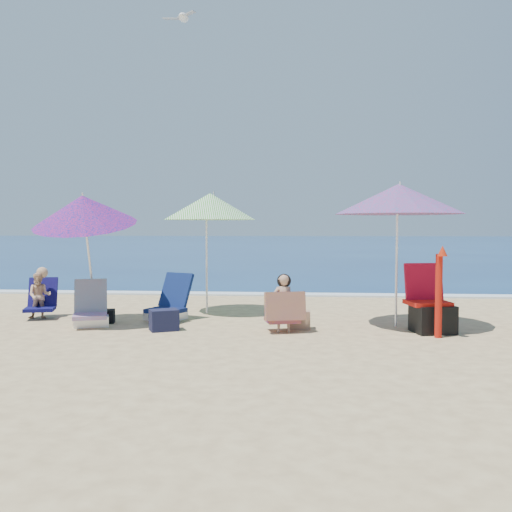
# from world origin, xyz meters

# --- Properties ---
(ground) EXTENTS (120.00, 120.00, 0.00)m
(ground) POSITION_xyz_m (0.00, 0.00, 0.00)
(ground) COLOR #D8BC84
(ground) RESTS_ON ground
(sea) EXTENTS (120.00, 80.00, 0.12)m
(sea) POSITION_xyz_m (0.00, 45.00, -0.05)
(sea) COLOR navy
(sea) RESTS_ON ground
(foam) EXTENTS (120.00, 0.50, 0.04)m
(foam) POSITION_xyz_m (0.00, 5.10, 0.02)
(foam) COLOR white
(foam) RESTS_ON ground
(umbrella_turquoise) EXTENTS (2.22, 2.22, 2.23)m
(umbrella_turquoise) POSITION_xyz_m (1.86, 1.27, 1.96)
(umbrella_turquoise) COLOR white
(umbrella_turquoise) RESTS_ON ground
(umbrella_striped) EXTENTS (1.98, 1.98, 2.17)m
(umbrella_striped) POSITION_xyz_m (-1.24, 2.44, 1.90)
(umbrella_striped) COLOR white
(umbrella_striped) RESTS_ON ground
(umbrella_blue) EXTENTS (1.63, 1.70, 2.20)m
(umbrella_blue) POSITION_xyz_m (-3.00, 1.06, 1.80)
(umbrella_blue) COLOR silver
(umbrella_blue) RESTS_ON ground
(furled_umbrella) EXTENTS (0.16, 0.24, 1.29)m
(furled_umbrella) POSITION_xyz_m (2.29, 0.46, 0.71)
(furled_umbrella) COLOR red
(furled_umbrella) RESTS_ON ground
(chair_navy) EXTENTS (0.81, 0.95, 0.77)m
(chair_navy) POSITION_xyz_m (-1.81, 1.64, 0.20)
(chair_navy) COLOR #0B153F
(chair_navy) RESTS_ON ground
(chair_rainbow) EXTENTS (0.70, 0.84, 0.71)m
(chair_rainbow) POSITION_xyz_m (-2.88, 0.99, 0.19)
(chair_rainbow) COLOR #E7515D
(chair_rainbow) RESTS_ON ground
(camp_chair_left) EXTENTS (0.72, 0.69, 1.00)m
(camp_chair_left) POSITION_xyz_m (2.28, 0.88, 0.30)
(camp_chair_left) COLOR red
(camp_chair_left) RESTS_ON ground
(person_center) EXTENTS (0.63, 0.57, 0.85)m
(person_center) POSITION_xyz_m (0.13, 0.68, 0.41)
(person_center) COLOR tan
(person_center) RESTS_ON ground
(person_left) EXTENTS (0.61, 0.72, 0.86)m
(person_left) POSITION_xyz_m (-4.00, 1.61, 0.39)
(person_left) COLOR tan
(person_left) RESTS_ON ground
(bag_navy_a) EXTENTS (0.49, 0.44, 0.31)m
(bag_navy_a) POSITION_xyz_m (-1.65, 0.69, 0.16)
(bag_navy_a) COLOR #171832
(bag_navy_a) RESTS_ON ground
(bag_black_a) EXTENTS (0.34, 0.27, 0.22)m
(bag_black_a) POSITION_xyz_m (-2.75, 1.25, 0.11)
(bag_black_a) COLOR black
(bag_black_a) RESTS_ON ground
(bag_tan) EXTENTS (0.32, 0.23, 0.27)m
(bag_tan) POSITION_xyz_m (0.36, 0.99, 0.14)
(bag_tan) COLOR #9D7559
(bag_tan) RESTS_ON ground
(bag_navy_b) EXTENTS (0.50, 0.45, 0.30)m
(bag_navy_b) POSITION_xyz_m (2.27, 1.21, 0.15)
(bag_navy_b) COLOR #181D36
(bag_navy_b) RESTS_ON ground
(seagull) EXTENTS (0.66, 0.40, 0.13)m
(seagull) POSITION_xyz_m (-1.73, 2.57, 5.25)
(seagull) COLOR white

